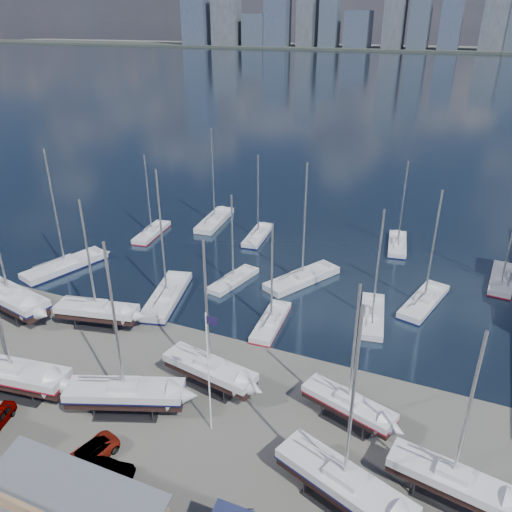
% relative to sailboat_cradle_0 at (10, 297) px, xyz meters
% --- Properties ---
extents(ground, '(1400.00, 1400.00, 0.00)m').
position_rel_sailboat_cradle_0_xyz_m(ground, '(25.45, -4.62, -2.17)').
color(ground, '#605E59').
rests_on(ground, ground).
extents(water, '(1400.00, 600.00, 0.40)m').
position_rel_sailboat_cradle_0_xyz_m(water, '(25.45, 305.38, -2.32)').
color(water, '#172035').
rests_on(water, ground).
extents(far_shore, '(1400.00, 80.00, 2.20)m').
position_rel_sailboat_cradle_0_xyz_m(far_shore, '(25.45, 565.38, -1.07)').
color(far_shore, '#2D332D').
rests_on(far_shore, ground).
extents(skyline, '(639.14, 43.80, 107.69)m').
position_rel_sailboat_cradle_0_xyz_m(skyline, '(17.62, 559.14, 36.92)').
color(skyline, '#475166').
rests_on(skyline, far_shore).
extents(sailboat_cradle_0, '(11.55, 5.26, 17.87)m').
position_rel_sailboat_cradle_0_xyz_m(sailboat_cradle_0, '(0.00, 0.00, 0.00)').
color(sailboat_cradle_0, '#2D2D33').
rests_on(sailboat_cradle_0, ground).
extents(sailboat_cradle_1, '(10.67, 4.31, 16.70)m').
position_rel_sailboat_cradle_0_xyz_m(sailboat_cradle_1, '(11.10, -9.97, -0.06)').
color(sailboat_cradle_1, '#2D2D33').
rests_on(sailboat_cradle_1, ground).
extents(sailboat_cradle_2, '(9.31, 4.33, 14.77)m').
position_rel_sailboat_cradle_0_xyz_m(sailboat_cradle_2, '(10.79, 1.73, -0.15)').
color(sailboat_cradle_2, '#2D2D33').
rests_on(sailboat_cradle_2, ground).
extents(sailboat_cradle_3, '(10.32, 6.17, 16.11)m').
position_rel_sailboat_cradle_0_xyz_m(sailboat_cradle_3, '(21.73, -8.11, -0.09)').
color(sailboat_cradle_3, '#2D2D33').
rests_on(sailboat_cradle_3, ground).
extents(sailboat_cradle_4, '(9.36, 4.05, 14.88)m').
position_rel_sailboat_cradle_0_xyz_m(sailboat_cradle_4, '(26.79, -2.42, -0.15)').
color(sailboat_cradle_4, '#2D2D33').
rests_on(sailboat_cradle_4, ground).
extents(sailboat_cradle_5, '(10.44, 6.09, 16.27)m').
position_rel_sailboat_cradle_0_xyz_m(sailboat_cradle_5, '(41.00, -9.88, -0.08)').
color(sailboat_cradle_5, '#2D2D33').
rests_on(sailboat_cradle_5, ground).
extents(sailboat_cradle_6, '(8.36, 4.58, 13.24)m').
position_rel_sailboat_cradle_0_xyz_m(sailboat_cradle_6, '(39.44, -1.92, -0.24)').
color(sailboat_cradle_6, '#2D2D33').
rests_on(sailboat_cradle_6, ground).
extents(sailboat_cradle_7, '(8.93, 3.89, 14.25)m').
position_rel_sailboat_cradle_0_xyz_m(sailboat_cradle_7, '(47.78, -6.58, -0.18)').
color(sailboat_cradle_7, '#2D2D33').
rests_on(sailboat_cradle_7, ground).
extents(sailboat_moored_0, '(6.50, 11.97, 17.24)m').
position_rel_sailboat_cradle_0_xyz_m(sailboat_moored_0, '(-2.47, 11.26, -1.86)').
color(sailboat_moored_0, black).
rests_on(sailboat_moored_0, water).
extents(sailboat_moored_1, '(3.61, 9.16, 13.33)m').
position_rel_sailboat_cradle_0_xyz_m(sailboat_moored_1, '(1.62, 25.89, -1.86)').
color(sailboat_moored_1, black).
rests_on(sailboat_moored_1, water).
extents(sailboat_moored_2, '(4.17, 11.09, 16.35)m').
position_rel_sailboat_cradle_0_xyz_m(sailboat_moored_2, '(8.46, 34.19, -1.84)').
color(sailboat_moored_2, black).
rests_on(sailboat_moored_2, water).
extents(sailboat_moored_3, '(5.85, 11.75, 16.93)m').
position_rel_sailboat_cradle_0_xyz_m(sailboat_moored_3, '(14.64, 9.59, -1.86)').
color(sailboat_moored_3, black).
rests_on(sailboat_moored_3, water).
extents(sailboat_moored_4, '(4.02, 8.54, 12.43)m').
position_rel_sailboat_cradle_0_xyz_m(sailboat_moored_4, '(20.17, 16.59, -1.84)').
color(sailboat_moored_4, black).
rests_on(sailboat_moored_4, water).
extents(sailboat_moored_5, '(3.43, 9.34, 13.66)m').
position_rel_sailboat_cradle_0_xyz_m(sailboat_moored_5, '(17.48, 31.27, -1.86)').
color(sailboat_moored_5, black).
rests_on(sailboat_moored_5, water).
extents(sailboat_moored_6, '(2.93, 8.59, 12.63)m').
position_rel_sailboat_cradle_0_xyz_m(sailboat_moored_6, '(28.22, 9.36, -1.86)').
color(sailboat_moored_6, black).
rests_on(sailboat_moored_6, water).
extents(sailboat_moored_7, '(7.82, 11.03, 16.43)m').
position_rel_sailboat_cradle_0_xyz_m(sailboat_moored_7, '(28.24, 20.29, -1.84)').
color(sailboat_moored_7, black).
rests_on(sailboat_moored_7, water).
extents(sailboat_moored_8, '(3.75, 9.37, 13.61)m').
position_rel_sailboat_cradle_0_xyz_m(sailboat_moored_8, '(37.89, 36.26, -1.86)').
color(sailboat_moored_8, black).
rests_on(sailboat_moored_8, water).
extents(sailboat_moored_9, '(3.98, 9.44, 13.81)m').
position_rel_sailboat_cradle_0_xyz_m(sailboat_moored_9, '(38.29, 14.88, -1.84)').
color(sailboat_moored_9, black).
rests_on(sailboat_moored_9, water).
extents(sailboat_moored_10, '(5.21, 10.36, 14.92)m').
position_rel_sailboat_cradle_0_xyz_m(sailboat_moored_10, '(43.35, 20.41, -1.86)').
color(sailboat_moored_10, black).
rests_on(sailboat_moored_10, water).
extents(sailboat_moored_11, '(3.47, 9.74, 14.28)m').
position_rel_sailboat_cradle_0_xyz_m(sailboat_moored_11, '(51.96, 30.22, -1.86)').
color(sailboat_moored_11, black).
rests_on(sailboat_moored_11, water).
extents(car_b, '(4.45, 2.68, 1.39)m').
position_rel_sailboat_cradle_0_xyz_m(car_b, '(24.35, -14.42, -1.47)').
color(car_b, gray).
rests_on(car_b, ground).
extents(car_c, '(3.37, 5.11, 1.31)m').
position_rel_sailboat_cradle_0_xyz_m(car_c, '(22.17, -13.59, -1.51)').
color(car_c, gray).
rests_on(car_c, ground).
extents(flagpole, '(1.00, 0.12, 11.22)m').
position_rel_sailboat_cradle_0_xyz_m(flagpole, '(29.34, -6.98, 4.25)').
color(flagpole, white).
rests_on(flagpole, ground).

